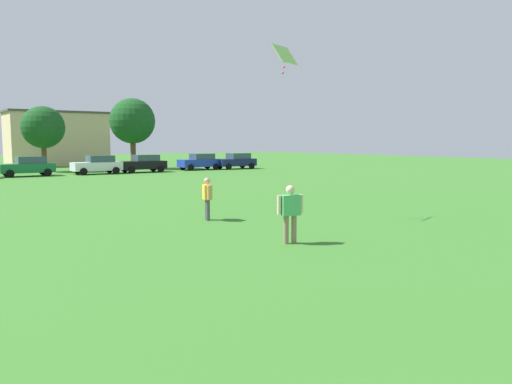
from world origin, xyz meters
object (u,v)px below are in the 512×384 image
(kite, at_px, (285,56))
(tree_right, at_px, (43,127))
(parked_car_green_4, at_px, (28,166))
(parked_car_blue_7, at_px, (200,161))
(tree_far_right, at_px, (132,121))
(parked_car_white_5, at_px, (98,165))
(parked_car_black_6, at_px, (144,163))
(adult_bystander, at_px, (290,209))
(parked_car_navy_8, at_px, (236,161))
(bystander_near_trees, at_px, (207,195))

(kite, height_order, tree_right, kite)
(parked_car_green_4, distance_m, tree_right, 7.25)
(parked_car_blue_7, relative_size, tree_far_right, 0.57)
(parked_car_white_5, relative_size, parked_car_black_6, 1.00)
(parked_car_white_5, bearing_deg, adult_bystander, 81.18)
(parked_car_green_4, xyz_separation_m, parked_car_blue_7, (16.59, -0.11, 0.00))
(parked_car_white_5, xyz_separation_m, parked_car_navy_8, (14.83, -0.32, 0.00))
(bystander_near_trees, bearing_deg, adult_bystander, -162.41)
(adult_bystander, distance_m, parked_car_blue_7, 37.99)
(parked_car_blue_7, bearing_deg, kite, 66.58)
(kite, relative_size, parked_car_green_4, 0.29)
(tree_far_right, bearing_deg, adult_bystander, -105.51)
(kite, relative_size, parked_car_navy_8, 0.29)
(parked_car_white_5, bearing_deg, parked_car_navy_8, 178.77)
(parked_car_black_6, distance_m, tree_far_right, 7.81)
(parked_car_green_4, bearing_deg, parked_car_white_5, 174.23)
(bystander_near_trees, height_order, parked_car_green_4, parked_car_green_4)
(parked_car_green_4, bearing_deg, adult_bystander, 90.81)
(parked_car_navy_8, bearing_deg, adult_bystander, 59.13)
(bystander_near_trees, height_order, tree_right, tree_right)
(kite, distance_m, tree_right, 36.50)
(parked_car_green_4, height_order, parked_car_white_5, same)
(parked_car_green_4, relative_size, parked_car_blue_7, 1.00)
(parked_car_blue_7, distance_m, tree_right, 15.55)
(adult_bystander, relative_size, parked_car_black_6, 0.40)
(adult_bystander, xyz_separation_m, parked_car_black_6, (9.65, 33.88, -0.17))
(tree_right, bearing_deg, kite, -88.83)
(adult_bystander, bearing_deg, parked_car_blue_7, -99.48)
(parked_car_blue_7, distance_m, tree_far_right, 8.74)
(bystander_near_trees, bearing_deg, parked_car_white_5, 9.56)
(parked_car_green_4, relative_size, parked_car_black_6, 1.00)
(adult_bystander, xyz_separation_m, parked_car_navy_8, (20.10, 33.62, -0.17))
(bystander_near_trees, distance_m, parked_car_navy_8, 34.72)
(tree_far_right, bearing_deg, tree_right, 179.52)
(bystander_near_trees, distance_m, tree_right, 35.38)
(parked_car_black_6, bearing_deg, parked_car_navy_8, 178.56)
(parked_car_navy_8, height_order, tree_far_right, tree_far_right)
(parked_car_green_4, bearing_deg, parked_car_blue_7, 179.63)
(parked_car_black_6, bearing_deg, tree_far_right, -103.43)
(kite, bearing_deg, tree_right, 91.17)
(parked_car_blue_7, distance_m, parked_car_navy_8, 4.08)
(bystander_near_trees, xyz_separation_m, kite, (2.70, -1.28, 5.25))
(parked_car_white_5, relative_size, tree_far_right, 0.57)
(adult_bystander, distance_m, tree_far_right, 41.99)
(parked_car_green_4, height_order, tree_far_right, tree_far_right)
(tree_right, bearing_deg, parked_car_green_4, -114.27)
(kite, relative_size, parked_car_white_5, 0.29)
(kite, distance_m, parked_car_white_5, 30.61)
(parked_car_green_4, xyz_separation_m, parked_car_navy_8, (20.59, -0.90, 0.00))
(adult_bystander, relative_size, bystander_near_trees, 1.06)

